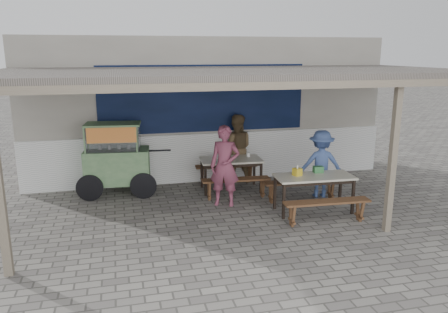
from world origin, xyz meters
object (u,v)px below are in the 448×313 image
object	(u,v)px
bench_right_street	(327,206)
donation_box	(318,169)
condiment_bowl	(219,157)
vendor_cart	(116,156)
condiment_jar	(248,155)
bench_left_wall	(226,169)
patron_right_table	(321,164)
bench_right_wall	(302,186)
patron_wall_side	(236,148)
table_left	(231,162)
patron_street_side	(225,166)
table_right	(314,179)
tissue_box	(297,172)
bench_left_street	(236,184)

from	to	relation	value
bench_right_street	donation_box	bearing A→B (deg)	79.13
donation_box	condiment_bowl	xyz separation A→B (m)	(-1.68, 1.70, -0.04)
vendor_cart	condiment_jar	distance (m)	3.02
bench_left_wall	condiment_jar	world-z (taller)	condiment_jar
bench_left_wall	patron_right_table	size ratio (longest dim) A/B	1.01
vendor_cart	condiment_bowl	bearing A→B (deg)	2.21
bench_right_street	bench_right_wall	xyz separation A→B (m)	(0.07, 1.31, 0.00)
patron_wall_side	donation_box	size ratio (longest dim) A/B	8.61
table_left	vendor_cart	distance (m)	2.58
bench_right_street	vendor_cart	bearing A→B (deg)	147.25
bench_right_wall	donation_box	bearing A→B (deg)	-69.56
table_left	patron_street_side	world-z (taller)	patron_street_side
condiment_bowl	patron_street_side	bearing A→B (deg)	-96.55
patron_street_side	patron_wall_side	distance (m)	1.75
table_right	condiment_jar	bearing A→B (deg)	116.22
condiment_jar	bench_left_wall	bearing A→B (deg)	131.15
table_right	bench_right_street	size ratio (longest dim) A/B	0.95
bench_left_wall	vendor_cart	bearing A→B (deg)	-170.10
bench_right_wall	tissue_box	bearing A→B (deg)	-119.82
tissue_box	condiment_bowl	world-z (taller)	tissue_box
table_left	condiment_bowl	distance (m)	0.31
donation_box	condiment_jar	size ratio (longest dim) A/B	1.97
vendor_cart	patron_wall_side	xyz separation A→B (m)	(2.87, 0.36, -0.05)
patron_street_side	donation_box	bearing A→B (deg)	3.74
bench_right_street	condiment_bowl	distance (m)	2.97
vendor_cart	condiment_jar	size ratio (longest dim) A/B	21.17
table_left	donation_box	distance (m)	2.11
table_left	donation_box	size ratio (longest dim) A/B	7.40
table_left	bench_right_wall	size ratio (longest dim) A/B	0.87
bench_left_street	donation_box	distance (m)	1.81
table_right	bench_left_wall	bearing A→B (deg)	120.43
vendor_cart	bench_right_wall	bearing A→B (deg)	-13.80
table_right	patron_street_side	world-z (taller)	patron_street_side
bench_right_street	patron_wall_side	distance (m)	3.24
patron_right_table	donation_box	world-z (taller)	patron_right_table
condiment_jar	bench_right_street	bearing A→B (deg)	-73.06
bench_left_wall	table_right	world-z (taller)	table_right
patron_right_table	bench_left_street	bearing A→B (deg)	3.49
bench_right_street	table_right	bearing A→B (deg)	90.00
bench_right_street	bench_left_street	bearing A→B (deg)	127.89
tissue_box	vendor_cart	bearing A→B (deg)	150.54
vendor_cart	patron_street_side	bearing A→B (deg)	-23.42
patron_wall_side	tissue_box	bearing A→B (deg)	119.21
table_left	tissue_box	size ratio (longest dim) A/B	9.76
bench_left_street	tissue_box	bearing A→B (deg)	-43.77
bench_left_street	donation_box	xyz separation A→B (m)	(1.47, -0.95, 0.48)
table_right	patron_wall_side	world-z (taller)	patron_wall_side
table_left	tissue_box	world-z (taller)	tissue_box
bench_left_street	table_right	bearing A→B (deg)	-37.89
bench_right_street	patron_street_side	distance (m)	2.23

